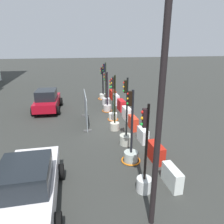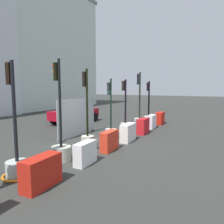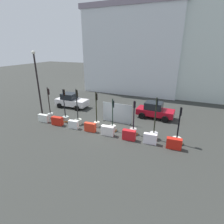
{
  "view_description": "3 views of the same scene",
  "coord_description": "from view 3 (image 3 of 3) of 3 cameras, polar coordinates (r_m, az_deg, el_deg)",
  "views": [
    {
      "loc": [
        -12.8,
        2.29,
        5.38
      ],
      "look_at": [
        -2.49,
        0.48,
        1.78
      ],
      "focal_mm": 33.12,
      "sensor_mm": 36.0,
      "label": 1
    },
    {
      "loc": [
        -8.54,
        -5.51,
        2.68
      ],
      "look_at": [
        1.18,
        -0.11,
        1.38
      ],
      "focal_mm": 33.83,
      "sensor_mm": 36.0,
      "label": 2
    },
    {
      "loc": [
        6.95,
        -14.17,
        7.55
      ],
      "look_at": [
        0.63,
        0.36,
        1.64
      ],
      "focal_mm": 28.59,
      "sensor_mm": 36.0,
      "label": 3
    }
  ],
  "objects": [
    {
      "name": "traffic_light_2",
      "position": [
        18.43,
        -10.81,
        -2.17
      ],
      "size": [
        0.71,
        0.71,
        3.68
      ],
      "color": "#B5B7A7",
      "rests_on": "ground_plane"
    },
    {
      "name": "traffic_light_5",
      "position": [
        16.26,
        6.81,
        -5.26
      ],
      "size": [
        0.86,
        0.86,
        3.15
      ],
      "color": "#B7ACA9",
      "rests_on": "ground_plane"
    },
    {
      "name": "traffic_light_6",
      "position": [
        15.7,
        13.25,
        -6.26
      ],
      "size": [
        0.69,
        0.69,
        3.69
      ],
      "color": "silver",
      "rests_on": "ground_plane"
    },
    {
      "name": "construction_barrier_3",
      "position": [
        16.8,
        -7.02,
        -4.83
      ],
      "size": [
        1.1,
        0.42,
        0.84
      ],
      "color": "red",
      "rests_on": "ground_plane"
    },
    {
      "name": "site_fence_panel",
      "position": [
        18.36,
        1.64,
        -0.54
      ],
      "size": [
        3.16,
        0.5,
        2.07
      ],
      "color": "#9AA6AC",
      "rests_on": "ground_plane"
    },
    {
      "name": "car_red_compact",
      "position": [
        20.23,
        13.51,
        0.54
      ],
      "size": [
        4.03,
        2.18,
        1.76
      ],
      "color": "#A70D1D",
      "rests_on": "ground_plane"
    },
    {
      "name": "construction_barrier_2",
      "position": [
        17.69,
        -12.22,
        -3.9
      ],
      "size": [
        0.99,
        0.42,
        0.79
      ],
      "color": "white",
      "rests_on": "ground_plane"
    },
    {
      "name": "traffic_light_3",
      "position": [
        17.6,
        -4.92,
        -2.47
      ],
      "size": [
        0.58,
        0.58,
        3.5
      ],
      "color": "#BBB5A5",
      "rests_on": "ground_plane"
    },
    {
      "name": "traffic_light_1",
      "position": [
        19.55,
        -14.66,
        -1.32
      ],
      "size": [
        0.92,
        0.92,
        3.45
      ],
      "color": "#A9B4AC",
      "rests_on": "ground_plane"
    },
    {
      "name": "street_lamp_post",
      "position": [
        21.09,
        -22.74,
        9.37
      ],
      "size": [
        0.36,
        0.36,
        7.08
      ],
      "color": "black",
      "rests_on": "ground_plane"
    },
    {
      "name": "ground_plane",
      "position": [
        17.5,
        -2.38,
        -5.14
      ],
      "size": [
        120.0,
        120.0,
        0.0
      ],
      "primitive_type": "plane",
      "color": "#31322F"
    },
    {
      "name": "construction_barrier_0",
      "position": [
        20.08,
        -21.04,
        -1.85
      ],
      "size": [
        1.13,
        0.42,
        0.8
      ],
      "color": "silver",
      "rests_on": "ground_plane"
    },
    {
      "name": "traffic_light_4",
      "position": [
        16.78,
        0.2,
        -4.28
      ],
      "size": [
        0.78,
        0.78,
        3.13
      ],
      "color": "silver",
      "rests_on": "ground_plane"
    },
    {
      "name": "building_main_facade",
      "position": [
        32.2,
        7.27,
        19.02
      ],
      "size": [
        15.93,
        8.66,
        13.6
      ],
      "color": "silver",
      "rests_on": "ground_plane"
    },
    {
      "name": "traffic_light_7",
      "position": [
        15.64,
        20.01,
        -7.91
      ],
      "size": [
        1.0,
        1.0,
        3.14
      ],
      "color": "beige",
      "rests_on": "ground_plane"
    },
    {
      "name": "traffic_light_0",
      "position": [
        20.8,
        -19.14,
        0.1
      ],
      "size": [
        0.57,
        0.57,
        3.45
      ],
      "color": "silver",
      "rests_on": "ground_plane"
    },
    {
      "name": "construction_barrier_4",
      "position": [
        16.0,
        -1.41,
        -5.97
      ],
      "size": [
        1.18,
        0.49,
        0.87
      ],
      "color": "white",
      "rests_on": "ground_plane"
    },
    {
      "name": "construction_barrier_7",
      "position": [
        14.83,
        19.2,
        -9.49
      ],
      "size": [
        1.17,
        0.51,
        0.87
      ],
      "color": "red",
      "rests_on": "ground_plane"
    },
    {
      "name": "construction_barrier_6",
      "position": [
        15.01,
        12.09,
        -8.34
      ],
      "size": [
        1.09,
        0.42,
        0.88
      ],
      "color": "white",
      "rests_on": "ground_plane"
    },
    {
      "name": "construction_barrier_5",
      "position": [
        15.31,
        5.45,
        -7.32
      ],
      "size": [
        1.13,
        0.5,
        0.88
      ],
      "color": "red",
      "rests_on": "ground_plane"
    },
    {
      "name": "car_white_van",
      "position": [
        23.74,
        -12.9,
        3.56
      ],
      "size": [
        4.22,
        2.2,
        1.81
      ],
      "color": "silver",
      "rests_on": "ground_plane"
    },
    {
      "name": "construction_barrier_1",
      "position": [
        18.84,
        -17.1,
        -2.75
      ],
      "size": [
        1.17,
        0.52,
        0.85
      ],
      "color": "red",
      "rests_on": "ground_plane"
    }
  ]
}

